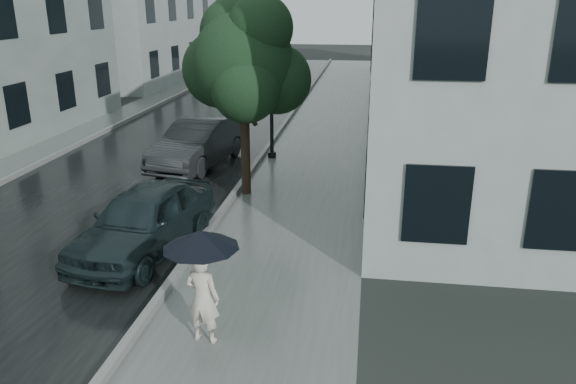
% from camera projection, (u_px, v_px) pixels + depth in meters
% --- Properties ---
extents(ground, '(120.00, 120.00, 0.00)m').
position_uv_depth(ground, '(245.00, 310.00, 9.83)').
color(ground, black).
rests_on(ground, ground).
extents(sidewalk, '(3.50, 60.00, 0.01)m').
position_uv_depth(sidewalk, '(321.00, 144.00, 21.01)').
color(sidewalk, slate).
rests_on(sidewalk, ground).
extents(kerb_near, '(0.15, 60.00, 0.15)m').
position_uv_depth(kerb_near, '(273.00, 140.00, 21.24)').
color(kerb_near, slate).
rests_on(kerb_near, ground).
extents(asphalt_road, '(6.85, 60.00, 0.00)m').
position_uv_depth(asphalt_road, '(184.00, 139.00, 21.74)').
color(asphalt_road, black).
rests_on(asphalt_road, ground).
extents(kerb_far, '(0.15, 60.00, 0.15)m').
position_uv_depth(kerb_far, '(99.00, 134.00, 22.20)').
color(kerb_far, slate).
rests_on(kerb_far, ground).
extents(sidewalk_far, '(1.70, 60.00, 0.01)m').
position_uv_depth(sidewalk_far, '(77.00, 135.00, 22.35)').
color(sidewalk_far, '#4C5451').
rests_on(sidewalk_far, ground).
extents(building_near, '(7.02, 36.00, 9.00)m').
position_uv_depth(building_near, '(450.00, 14.00, 25.84)').
color(building_near, '#92A09B').
rests_on(building_near, ground).
extents(building_far_b, '(7.02, 18.00, 8.00)m').
position_uv_depth(building_far_b, '(142.00, 16.00, 38.46)').
color(building_far_b, '#92A09B').
rests_on(building_far_b, ground).
extents(pedestrian, '(0.60, 0.44, 1.51)m').
position_uv_depth(pedestrian, '(203.00, 298.00, 8.70)').
color(pedestrian, beige).
rests_on(pedestrian, sidewalk).
extents(umbrella, '(1.44, 1.44, 1.03)m').
position_uv_depth(umbrella, '(201.00, 239.00, 8.33)').
color(umbrella, black).
rests_on(umbrella, ground).
extents(street_tree, '(3.51, 3.19, 5.30)m').
position_uv_depth(street_tree, '(244.00, 62.00, 14.64)').
color(street_tree, '#332619').
rests_on(street_tree, ground).
extents(lamp_post, '(0.83, 0.44, 5.48)m').
position_uv_depth(lamp_post, '(267.00, 65.00, 18.24)').
color(lamp_post, black).
rests_on(lamp_post, ground).
extents(car_near, '(2.32, 4.42, 1.43)m').
position_uv_depth(car_near, '(144.00, 220.00, 11.87)').
color(car_near, black).
rests_on(car_near, ground).
extents(car_far, '(2.29, 4.65, 1.47)m').
position_uv_depth(car_far, '(198.00, 143.00, 18.10)').
color(car_far, '#272A2D').
rests_on(car_far, ground).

